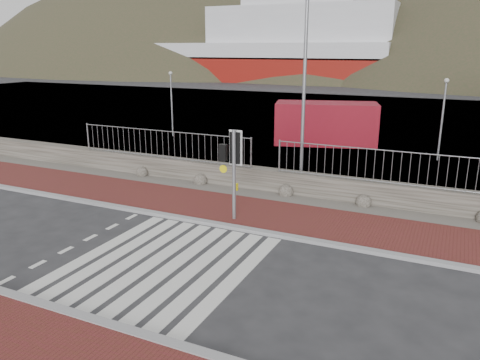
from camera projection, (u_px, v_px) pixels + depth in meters
The scene contains 15 objects.
ground at pixel (164, 263), 12.54m from camera, with size 220.00×220.00×0.00m, color #28282B.
sidewalk_far at pixel (236, 210), 16.45m from camera, with size 40.00×3.00×0.08m, color maroon.
kerb_near at pixel (84, 318), 9.91m from camera, with size 40.00×0.25×0.12m, color gray.
kerb_far at pixel (216, 224), 15.14m from camera, with size 40.00×0.25×0.12m, color gray.
zebra_crossing at pixel (164, 263), 12.54m from camera, with size 4.62×5.60×0.01m.
gravel_strip at pixel (258, 195), 18.19m from camera, with size 40.00×1.50×0.06m, color #59544C.
stone_wall at pixel (266, 180), 18.78m from camera, with size 40.00×0.60×0.90m, color #413D35.
railing at pixel (265, 147), 18.27m from camera, with size 18.07×0.07×1.22m.
quay at pixel (364, 121), 36.85m from camera, with size 120.00×40.00×0.50m, color #4C4C4F.
water at pixel (410, 87), 67.35m from camera, with size 220.00×50.00×0.05m, color #3F4C54.
ferry at pixel (265, 49), 80.28m from camera, with size 50.00×16.00×20.00m.
hills_backdrop at pixel (448, 197), 92.71m from camera, with size 254.00×90.00×100.00m.
traffic_signal_far at pixel (233, 156), 15.01m from camera, with size 0.73×0.28×3.06m.
streetlight at pixel (308, 81), 17.87m from camera, with size 1.63×0.22×7.69m.
shipping_container at pixel (326, 123), 27.72m from camera, with size 5.87×2.45×2.45m, color maroon.
Camera 1 is at (6.69, -9.51, 5.57)m, focal length 35.00 mm.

